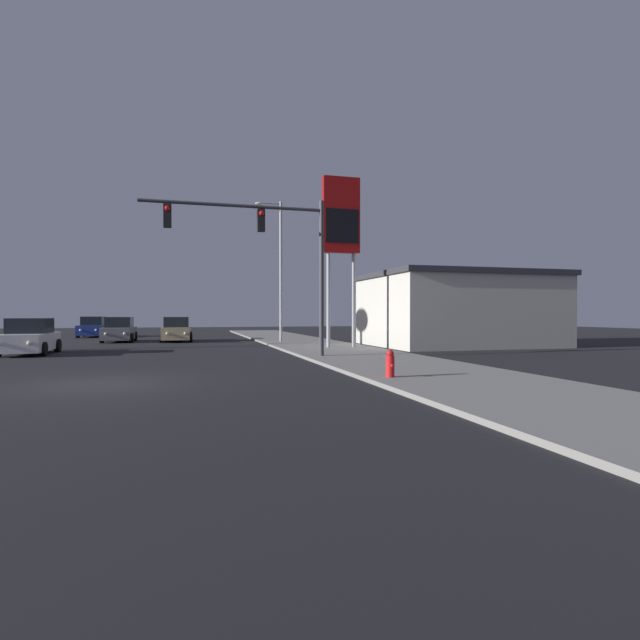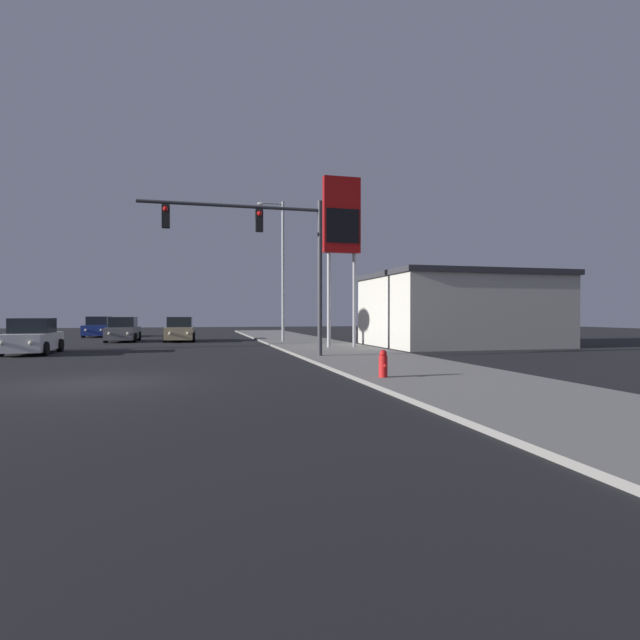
{
  "view_description": "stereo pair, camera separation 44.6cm",
  "coord_description": "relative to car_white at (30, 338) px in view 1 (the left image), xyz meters",
  "views": [
    {
      "loc": [
        2.18,
        -14.34,
        1.86
      ],
      "look_at": [
        8.73,
        9.55,
        1.58
      ],
      "focal_mm": 28.0,
      "sensor_mm": 36.0,
      "label": 1
    },
    {
      "loc": [
        2.61,
        -14.46,
        1.86
      ],
      "look_at": [
        8.73,
        9.55,
        1.58
      ],
      "focal_mm": 28.0,
      "sensor_mm": 36.0,
      "label": 2
    }
  ],
  "objects": [
    {
      "name": "building_gas_station",
      "position": [
        22.72,
        0.72,
        1.4
      ],
      "size": [
        10.3,
        8.3,
        4.3
      ],
      "color": "beige",
      "rests_on": "ground"
    },
    {
      "name": "car_tan",
      "position": [
        6.45,
        9.62,
        0.0
      ],
      "size": [
        2.04,
        4.34,
        1.68
      ],
      "rotation": [
        0.0,
        0.0,
        3.11
      ],
      "color": "tan",
      "rests_on": "ground"
    },
    {
      "name": "sidewalk_right",
      "position": [
        14.22,
        -1.54,
        -0.7
      ],
      "size": [
        5.0,
        60.0,
        0.12
      ],
      "color": "gray",
      "rests_on": "ground"
    },
    {
      "name": "car_grey",
      "position": [
        2.71,
        10.23,
        0.0
      ],
      "size": [
        2.04,
        4.33,
        1.68
      ],
      "rotation": [
        0.0,
        0.0,
        3.12
      ],
      "color": "slate",
      "rests_on": "ground"
    },
    {
      "name": "gas_station_sign",
      "position": [
        14.98,
        -0.67,
        5.86
      ],
      "size": [
        2.0,
        0.42,
        9.0
      ],
      "color": "#99999E",
      "rests_on": "sidewalk_right"
    },
    {
      "name": "fire_hydrant",
      "position": [
        12.42,
        -13.1,
        -0.27
      ],
      "size": [
        0.24,
        0.34,
        0.76
      ],
      "color": "red",
      "rests_on": "sidewalk_right"
    },
    {
      "name": "ground_plane",
      "position": [
        4.72,
        -11.54,
        -0.76
      ],
      "size": [
        120.0,
        120.0,
        0.0
      ],
      "primitive_type": "plane",
      "color": "black"
    },
    {
      "name": "street_lamp",
      "position": [
        12.84,
        5.81,
        4.36
      ],
      "size": [
        1.74,
        0.24,
        9.0
      ],
      "color": "#99999E",
      "rests_on": "sidewalk_right"
    },
    {
      "name": "car_white",
      "position": [
        0.0,
        0.0,
        0.0
      ],
      "size": [
        2.04,
        4.32,
        1.68
      ],
      "rotation": [
        0.0,
        0.0,
        3.15
      ],
      "color": "silver",
      "rests_on": "ground"
    },
    {
      "name": "traffic_light_mast",
      "position": [
        10.4,
        -5.7,
        3.97
      ],
      "size": [
        7.38,
        0.36,
        6.5
      ],
      "color": "#38383D",
      "rests_on": "sidewalk_right"
    },
    {
      "name": "car_blue",
      "position": [
        -0.24,
        18.41,
        0.0
      ],
      "size": [
        2.04,
        4.33,
        1.68
      ],
      "rotation": [
        0.0,
        0.0,
        3.12
      ],
      "color": "navy",
      "rests_on": "ground"
    }
  ]
}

